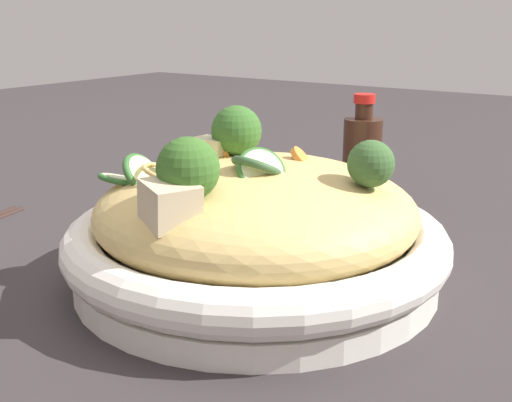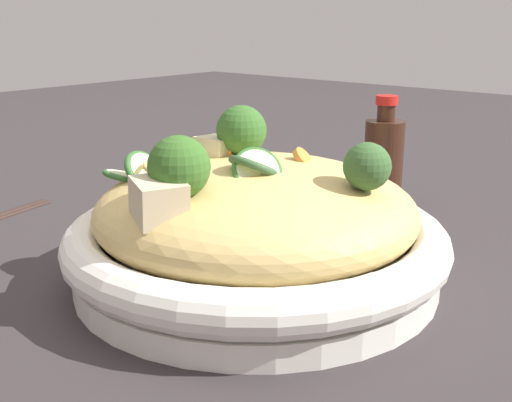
% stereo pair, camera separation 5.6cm
% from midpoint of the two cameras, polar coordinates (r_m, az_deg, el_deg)
% --- Properties ---
extents(ground_plane, '(3.00, 3.00, 0.00)m').
position_cam_midpoint_polar(ground_plane, '(0.58, 2.76, -7.01)').
color(ground_plane, '#312B2D').
extents(serving_bowl, '(0.34, 0.34, 0.06)m').
position_cam_midpoint_polar(serving_bowl, '(0.57, 2.80, -4.30)').
color(serving_bowl, white).
rests_on(serving_bowl, ground_plane).
extents(noodle_heap, '(0.28, 0.28, 0.09)m').
position_cam_midpoint_polar(noodle_heap, '(0.56, 2.83, -0.89)').
color(noodle_heap, tan).
rests_on(noodle_heap, serving_bowl).
extents(broccoli_florets, '(0.18, 0.19, 0.07)m').
position_cam_midpoint_polar(broccoli_florets, '(0.52, 1.88, 4.25)').
color(broccoli_florets, '#9AB573').
rests_on(broccoli_florets, serving_bowl).
extents(carrot_coins, '(0.05, 0.13, 0.03)m').
position_cam_midpoint_polar(carrot_coins, '(0.59, 1.27, 4.19)').
color(carrot_coins, orange).
rests_on(carrot_coins, serving_bowl).
extents(zucchini_slices, '(0.09, 0.17, 0.05)m').
position_cam_midpoint_polar(zucchini_slices, '(0.54, -2.48, 2.63)').
color(zucchini_slices, beige).
rests_on(zucchini_slices, serving_bowl).
extents(chicken_chunks, '(0.16, 0.10, 0.04)m').
position_cam_midpoint_polar(chicken_chunks, '(0.52, -3.59, 2.15)').
color(chicken_chunks, beige).
rests_on(chicken_chunks, serving_bowl).
extents(soy_sauce_bottle, '(0.05, 0.05, 0.14)m').
position_cam_midpoint_polar(soy_sauce_bottle, '(0.79, 13.30, 3.45)').
color(soy_sauce_bottle, '#381E14').
rests_on(soy_sauce_bottle, ground_plane).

